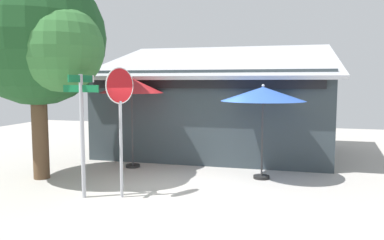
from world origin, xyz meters
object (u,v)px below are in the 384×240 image
street_sign_post (82,122)px  patio_umbrella_crimson_left (132,86)px  shade_tree (40,39)px  stop_sign (120,107)px  patio_umbrella_royal_blue_center (263,95)px

street_sign_post → patio_umbrella_crimson_left: bearing=92.8°
shade_tree → patio_umbrella_crimson_left: bearing=49.0°
street_sign_post → stop_sign: (0.83, 0.22, 0.34)m
stop_sign → patio_umbrella_crimson_left: bearing=108.8°
street_sign_post → shade_tree: bearing=147.9°
patio_umbrella_crimson_left → shade_tree: (-1.70, -1.96, 1.24)m
stop_sign → patio_umbrella_crimson_left: stop_sign is taller
street_sign_post → shade_tree: (-1.85, 1.16, 2.00)m
stop_sign → shade_tree: shade_tree is taller
patio_umbrella_crimson_left → patio_umbrella_royal_blue_center: bearing=-5.8°
patio_umbrella_crimson_left → patio_umbrella_royal_blue_center: size_ratio=1.10×
shade_tree → patio_umbrella_royal_blue_center: bearing=15.4°
stop_sign → shade_tree: (-2.69, 0.94, 1.66)m
stop_sign → patio_umbrella_crimson_left: 3.09m
street_sign_post → shade_tree: shade_tree is taller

